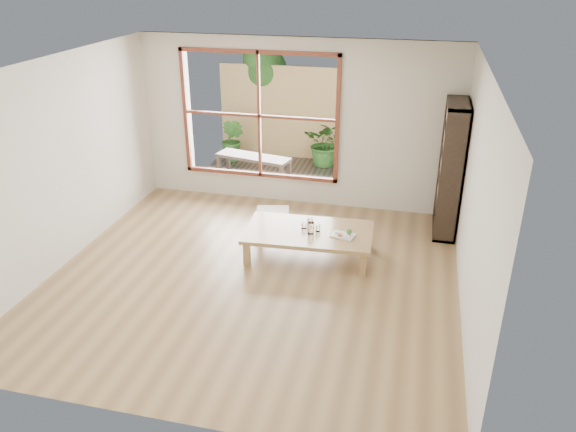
% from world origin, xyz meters
% --- Properties ---
extents(ground, '(5.00, 5.00, 0.00)m').
position_xyz_m(ground, '(0.00, 0.00, 0.00)').
color(ground, '#A38251').
rests_on(ground, ground).
extents(low_table, '(1.72, 1.02, 0.37)m').
position_xyz_m(low_table, '(0.55, 0.70, 0.32)').
color(low_table, '#A37E4F').
rests_on(low_table, ground).
extents(floor_cushion, '(0.60, 0.60, 0.07)m').
position_xyz_m(floor_cushion, '(-0.24, 1.79, 0.04)').
color(floor_cushion, white).
rests_on(floor_cushion, ground).
extents(bookshelf, '(0.30, 0.86, 1.90)m').
position_xyz_m(bookshelf, '(2.33, 1.90, 0.95)').
color(bookshelf, '#32261C').
rests_on(bookshelf, ground).
extents(glass_tall, '(0.09, 0.09, 0.16)m').
position_xyz_m(glass_tall, '(0.60, 0.63, 0.44)').
color(glass_tall, silver).
rests_on(glass_tall, low_table).
extents(glass_mid, '(0.06, 0.06, 0.09)m').
position_xyz_m(glass_mid, '(0.67, 0.71, 0.41)').
color(glass_mid, silver).
rests_on(glass_mid, low_table).
extents(glass_short, '(0.08, 0.08, 0.10)m').
position_xyz_m(glass_short, '(0.54, 0.87, 0.42)').
color(glass_short, silver).
rests_on(glass_short, low_table).
extents(glass_small, '(0.07, 0.07, 0.09)m').
position_xyz_m(glass_small, '(0.48, 0.76, 0.41)').
color(glass_small, silver).
rests_on(glass_small, low_table).
extents(food_tray, '(0.33, 0.26, 0.09)m').
position_xyz_m(food_tray, '(1.03, 0.66, 0.39)').
color(food_tray, white).
rests_on(food_tray, low_table).
extents(deck, '(2.80, 2.00, 0.05)m').
position_xyz_m(deck, '(-0.60, 3.56, 0.00)').
color(deck, '#3C322C').
rests_on(deck, ground).
extents(garden_bench, '(1.39, 0.66, 0.42)m').
position_xyz_m(garden_bench, '(-0.96, 3.22, 0.39)').
color(garden_bench, '#32261C').
rests_on(garden_bench, deck).
extents(bamboo_fence, '(2.80, 0.06, 1.80)m').
position_xyz_m(bamboo_fence, '(-0.60, 4.56, 0.90)').
color(bamboo_fence, tan).
rests_on(bamboo_fence, ground).
extents(shrub_right, '(0.83, 0.73, 0.88)m').
position_xyz_m(shrub_right, '(0.17, 4.20, 0.46)').
color(shrub_right, '#376525').
rests_on(shrub_right, deck).
extents(shrub_left, '(0.58, 0.54, 0.86)m').
position_xyz_m(shrub_left, '(-1.62, 4.01, 0.45)').
color(shrub_left, '#376525').
rests_on(shrub_left, deck).
extents(garden_tree, '(1.04, 0.85, 2.22)m').
position_xyz_m(garden_tree, '(-1.28, 4.86, 1.63)').
color(garden_tree, '#4C3D2D').
rests_on(garden_tree, ground).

